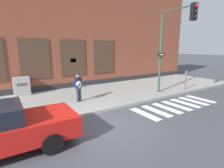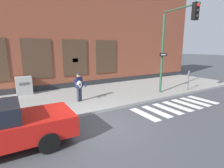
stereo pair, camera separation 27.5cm
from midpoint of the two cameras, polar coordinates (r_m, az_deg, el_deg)
ground_plane at (r=7.57m, az=-2.09°, el=-13.28°), size 160.00×160.00×0.00m
sidewalk at (r=11.15m, az=-12.54°, el=-4.82°), size 28.00×5.73×0.15m
building_backdrop at (r=15.45m, az=-19.27°, el=15.45°), size 28.00×4.06×8.76m
crosswalk at (r=10.53m, az=21.22°, el=-6.75°), size 5.20×1.90×0.01m
busker at (r=10.10m, az=-9.94°, el=-0.49°), size 0.76×0.61×1.66m
traffic_light at (r=11.67m, az=20.30°, el=14.15°), size 0.67×2.67×5.37m
parking_meter at (r=13.94m, az=24.30°, el=2.02°), size 0.13×0.11×1.44m
utility_box at (r=12.87m, az=-26.24°, el=-0.48°), size 0.97×0.63×1.19m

